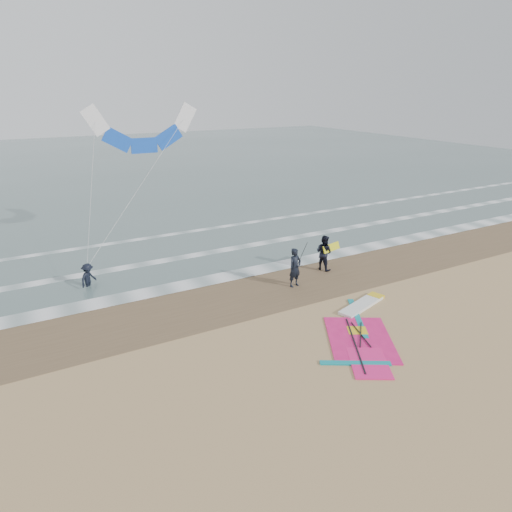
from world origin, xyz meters
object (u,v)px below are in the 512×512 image
surf_kite (143,132)px  person_walking (324,253)px  windsurf_rig (362,329)px  person_standing (295,268)px  person_wading (88,272)px

surf_kite → person_walking: bearing=-47.9°
person_walking → surf_kite: (-7.03, 7.79, 5.88)m
windsurf_rig → surf_kite: 16.07m
person_walking → person_standing: bearing=92.9°
windsurf_rig → surf_kite: size_ratio=0.77×
windsurf_rig → person_wading: (-8.87, 9.77, 0.74)m
person_wading → windsurf_rig: bearing=-90.2°
windsurf_rig → person_standing: size_ratio=3.02×
person_wading → surf_kite: (4.40, 4.08, 6.07)m
person_walking → person_wading: 12.02m
person_walking → person_wading: person_walking is taller
person_walking → surf_kite: size_ratio=0.25×
windsurf_rig → person_standing: 5.04m
person_wading → surf_kite: 8.54m
person_standing → person_walking: person_standing is taller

